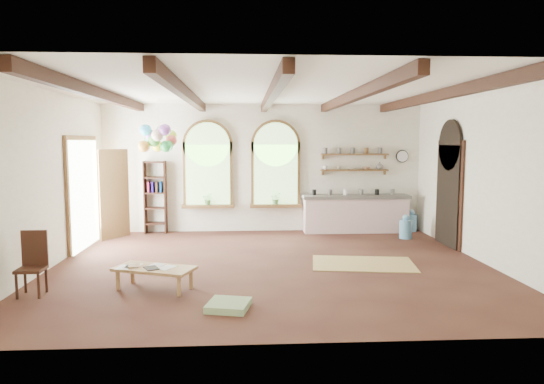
{
  "coord_description": "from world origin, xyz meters",
  "views": [
    {
      "loc": [
        -0.49,
        -8.75,
        2.28
      ],
      "look_at": [
        0.05,
        0.6,
        1.3
      ],
      "focal_mm": 32.0,
      "sensor_mm": 36.0,
      "label": 1
    }
  ],
  "objects": [
    {
      "name": "wall_shelf_upper",
      "position": [
        2.3,
        3.38,
        1.95
      ],
      "size": [
        1.7,
        0.24,
        0.04
      ],
      "primitive_type": "cube",
      "color": "brown",
      "rests_on": "wall_back"
    },
    {
      "name": "floor_mat",
      "position": [
        1.71,
        -0.02,
        0.01
      ],
      "size": [
        2.01,
        1.4,
        0.02
      ],
      "primitive_type": "cube",
      "rotation": [
        0.0,
        0.0,
        -0.14
      ],
      "color": "tan",
      "rests_on": "floor"
    },
    {
      "name": "coffee_table",
      "position": [
        -1.89,
        -1.35,
        0.31
      ],
      "size": [
        1.33,
        0.95,
        0.35
      ],
      "color": "#A2814A",
      "rests_on": "floor"
    },
    {
      "name": "right_doorway",
      "position": [
        3.95,
        1.5,
        1.1
      ],
      "size": [
        0.1,
        1.3,
        2.4
      ],
      "primitive_type": "cube",
      "color": "black",
      "rests_on": "floor"
    },
    {
      "name": "kitchen_counter",
      "position": [
        2.3,
        3.2,
        0.48
      ],
      "size": [
        2.68,
        0.62,
        0.94
      ],
      "color": "silver",
      "rests_on": "floor"
    },
    {
      "name": "window_left",
      "position": [
        -1.4,
        3.43,
        1.63
      ],
      "size": [
        1.3,
        0.28,
        2.2
      ],
      "color": "brown",
      "rests_on": "floor"
    },
    {
      "name": "shelf_bowl_b",
      "position": [
        2.6,
        3.38,
        1.6
      ],
      "size": [
        0.2,
        0.2,
        0.06
      ],
      "primitive_type": "imported",
      "color": "#8C664C",
      "rests_on": "wall_shelf_lower"
    },
    {
      "name": "wall_shelf_lower",
      "position": [
        2.3,
        3.38,
        1.55
      ],
      "size": [
        1.7,
        0.24,
        0.04
      ],
      "primitive_type": "cube",
      "color": "brown",
      "rests_on": "wall_back"
    },
    {
      "name": "tablet",
      "position": [
        -1.92,
        -1.42,
        0.35
      ],
      "size": [
        0.29,
        0.33,
        0.01
      ],
      "primitive_type": "cube",
      "rotation": [
        0.0,
        0.0,
        0.46
      ],
      "color": "black",
      "rests_on": "coffee_table"
    },
    {
      "name": "ceiling_beams",
      "position": [
        0.0,
        0.0,
        3.1
      ],
      "size": [
        6.2,
        6.8,
        0.18
      ],
      "primitive_type": null,
      "color": "#341B10",
      "rests_on": "ceiling"
    },
    {
      "name": "side_chair",
      "position": [
        -3.65,
        -1.54,
        0.28
      ],
      "size": [
        0.39,
        0.39,
        0.95
      ],
      "color": "#341B10",
      "rests_on": "floor"
    },
    {
      "name": "water_jug_a",
      "position": [
        3.75,
        3.2,
        0.24
      ],
      "size": [
        0.28,
        0.28,
        0.55
      ],
      "color": "#5E9FCA",
      "rests_on": "floor"
    },
    {
      "name": "left_doorway",
      "position": [
        -3.95,
        1.8,
        1.15
      ],
      "size": [
        0.1,
        1.9,
        2.5
      ],
      "primitive_type": "cube",
      "color": "brown",
      "rests_on": "floor"
    },
    {
      "name": "bookshelf",
      "position": [
        -2.7,
        3.32,
        0.9
      ],
      "size": [
        0.53,
        0.32,
        1.8
      ],
      "color": "#341B10",
      "rests_on": "floor"
    },
    {
      "name": "water_jug_b",
      "position": [
        3.3,
        2.3,
        0.25
      ],
      "size": [
        0.29,
        0.29,
        0.57
      ],
      "color": "#5E9FCA",
      "rests_on": "floor"
    },
    {
      "name": "floor_cushion",
      "position": [
        -0.72,
        -2.3,
        0.05
      ],
      "size": [
        0.66,
        0.66,
        0.09
      ],
      "primitive_type": "cube",
      "rotation": [
        0.0,
        0.0,
        -0.23
      ],
      "color": "#83A16F",
      "rests_on": "floor"
    },
    {
      "name": "balloon_cluster",
      "position": [
        -2.41,
        2.3,
        2.34
      ],
      "size": [
        0.81,
        0.87,
        1.16
      ],
      "color": "silver",
      "rests_on": "floor"
    },
    {
      "name": "potted_plant_left",
      "position": [
        -1.4,
        3.32,
        0.85
      ],
      "size": [
        0.27,
        0.23,
        0.3
      ],
      "primitive_type": "imported",
      "color": "#598C4C",
      "rests_on": "window_left"
    },
    {
      "name": "table_book",
      "position": [
        -2.3,
        -1.31,
        0.36
      ],
      "size": [
        0.21,
        0.27,
        0.02
      ],
      "primitive_type": "imported",
      "rotation": [
        0.0,
        0.0,
        0.14
      ],
      "color": "olive",
      "rests_on": "coffee_table"
    },
    {
      "name": "floor",
      "position": [
        0.0,
        0.0,
        0.0
      ],
      "size": [
        8.0,
        8.0,
        0.0
      ],
      "primitive_type": "plane",
      "color": "#4D2C1F",
      "rests_on": "ground"
    },
    {
      "name": "potted_plant_right",
      "position": [
        0.3,
        3.32,
        0.85
      ],
      "size": [
        0.27,
        0.23,
        0.3
      ],
      "primitive_type": "imported",
      "color": "#598C4C",
      "rests_on": "window_right"
    },
    {
      "name": "wall_clock",
      "position": [
        3.55,
        3.45,
        1.9
      ],
      "size": [
        0.32,
        0.04,
        0.32
      ],
      "primitive_type": "cylinder",
      "rotation": [
        1.57,
        0.0,
        0.0
      ],
      "color": "black",
      "rests_on": "wall_back"
    },
    {
      "name": "shelf_cup_b",
      "position": [
        1.9,
        3.38,
        1.62
      ],
      "size": [
        0.1,
        0.1,
        0.09
      ],
      "primitive_type": "imported",
      "color": "beige",
      "rests_on": "wall_shelf_lower"
    },
    {
      "name": "shelf_cup_a",
      "position": [
        1.55,
        3.38,
        1.62
      ],
      "size": [
        0.12,
        0.1,
        0.1
      ],
      "primitive_type": "imported",
      "color": "white",
      "rests_on": "wall_shelf_lower"
    },
    {
      "name": "shelf_bowl_a",
      "position": [
        2.25,
        3.38,
        1.6
      ],
      "size": [
        0.22,
        0.22,
        0.05
      ],
      "primitive_type": "imported",
      "color": "beige",
      "rests_on": "wall_shelf_lower"
    },
    {
      "name": "shelf_vase",
      "position": [
        2.95,
        3.38,
        1.67
      ],
      "size": [
        0.18,
        0.18,
        0.19
      ],
      "primitive_type": "imported",
      "color": "slate",
      "rests_on": "wall_shelf_lower"
    },
    {
      "name": "window_right",
      "position": [
        0.3,
        3.43,
        1.63
      ],
      "size": [
        1.3,
        0.28,
        2.2
      ],
      "color": "brown",
      "rests_on": "floor"
    }
  ]
}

